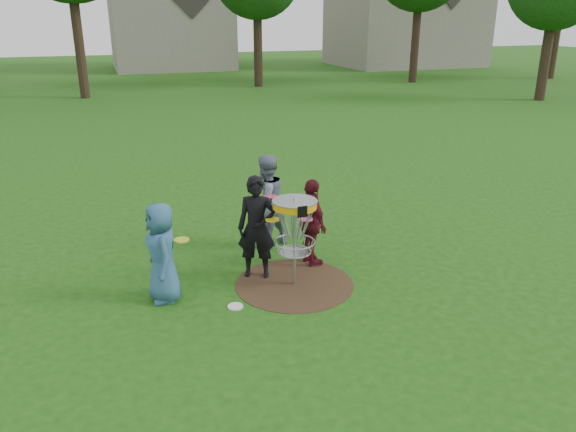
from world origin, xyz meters
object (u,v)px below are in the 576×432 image
object	(u,v)px
player_black	(257,228)
player_grey	(266,202)
player_blue	(162,253)
disc_golf_basket	(295,221)
player_maroon	(311,223)

from	to	relation	value
player_black	player_grey	xyz separation A→B (m)	(0.48, 1.10, 0.02)
player_blue	player_black	world-z (taller)	player_black
player_black	disc_golf_basket	world-z (taller)	player_black
player_blue	player_black	distance (m)	1.50
disc_golf_basket	player_grey	bearing A→B (deg)	88.90
player_black	player_maroon	bearing A→B (deg)	30.59
player_blue	disc_golf_basket	world-z (taller)	player_blue
player_black	player_grey	size ratio (longest dim) A/B	0.98
player_blue	player_grey	bearing A→B (deg)	121.00
player_blue	player_grey	xyz separation A→B (m)	(1.94, 1.41, 0.09)
player_blue	player_black	xyz separation A→B (m)	(1.46, 0.31, 0.08)
player_blue	disc_golf_basket	size ratio (longest dim) A/B	1.05
player_grey	disc_golf_basket	distance (m)	1.59
player_grey	player_maroon	bearing A→B (deg)	90.82
player_black	player_maroon	size ratio (longest dim) A/B	1.12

